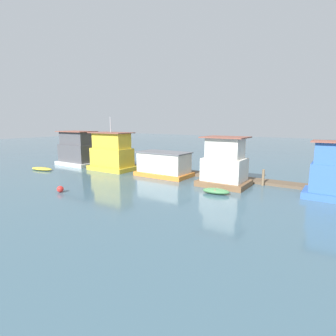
{
  "coord_description": "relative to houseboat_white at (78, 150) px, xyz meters",
  "views": [
    {
      "loc": [
        17.11,
        -26.67,
        6.8
      ],
      "look_at": [
        0.0,
        -1.0,
        1.4
      ],
      "focal_mm": 28.0,
      "sensor_mm": 36.0,
      "label": 1
    }
  ],
  "objects": [
    {
      "name": "buoy_red",
      "position": [
        12.74,
        -11.96,
        -2.14
      ],
      "size": [
        0.64,
        0.64,
        0.64
      ],
      "primitive_type": "sphere",
      "color": "red",
      "rests_on": "ground_plane"
    },
    {
      "name": "houseboat_white",
      "position": [
        0.0,
        0.0,
        0.0
      ],
      "size": [
        6.65,
        4.14,
        5.42
      ],
      "color": "white",
      "rests_on": "ground_plane"
    },
    {
      "name": "houseboat_orange",
      "position": [
        16.66,
        0.3,
        -0.97
      ],
      "size": [
        6.95,
        3.93,
        3.1
      ],
      "color": "orange",
      "rests_on": "ground_plane"
    },
    {
      "name": "mooring_post_far_right",
      "position": [
        6.0,
        1.98,
        -1.81
      ],
      "size": [
        0.32,
        0.32,
        1.3
      ],
      "primitive_type": "cylinder",
      "color": "brown",
      "rests_on": "ground_plane"
    },
    {
      "name": "mooring_post_far_left",
      "position": [
        28.6,
        1.98,
        -1.57
      ],
      "size": [
        0.26,
        0.26,
        1.78
      ],
      "primitive_type": "cylinder",
      "color": "#846B4C",
      "rests_on": "ground_plane"
    },
    {
      "name": "ground_plane",
      "position": [
        18.29,
        -0.18,
        -2.46
      ],
      "size": [
        200.0,
        200.0,
        0.0
      ],
      "primitive_type": "plane",
      "color": "#426070"
    },
    {
      "name": "dinghy_yellow",
      "position": [
        -0.35,
        -6.04,
        -2.27
      ],
      "size": [
        4.02,
        1.94,
        0.38
      ],
      "color": "yellow",
      "rests_on": "ground_plane"
    },
    {
      "name": "dock_walkway",
      "position": [
        18.29,
        3.29,
        -2.31
      ],
      "size": [
        51.0,
        2.13,
        0.3
      ],
      "primitive_type": "cube",
      "color": "brown",
      "rests_on": "ground_plane"
    },
    {
      "name": "houseboat_brown",
      "position": [
        25.07,
        -0.39,
        -0.17
      ],
      "size": [
        5.16,
        4.13,
        5.31
      ],
      "color": "brown",
      "rests_on": "ground_plane"
    },
    {
      "name": "dinghy_green",
      "position": [
        25.72,
        -3.98,
        -2.19
      ],
      "size": [
        2.77,
        1.55,
        0.54
      ],
      "color": "#47844C",
      "rests_on": "ground_plane"
    },
    {
      "name": "houseboat_yellow",
      "position": [
        8.01,
        -0.29,
        -0.03
      ],
      "size": [
        6.57,
        3.89,
        7.54
      ],
      "color": "gold",
      "rests_on": "ground_plane"
    }
  ]
}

